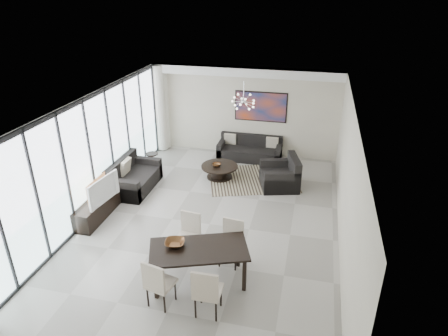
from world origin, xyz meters
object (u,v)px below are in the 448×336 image
(television, at_px, (100,189))
(dining_table, at_px, (199,252))
(sofa_main, at_px, (250,151))
(tv_console, at_px, (97,208))
(coffee_table, at_px, (219,171))

(television, xyz_separation_m, dining_table, (2.93, -1.62, -0.13))
(sofa_main, bearing_deg, television, -122.93)
(tv_console, xyz_separation_m, dining_table, (3.09, -1.63, 0.43))
(coffee_table, height_order, dining_table, dining_table)
(sofa_main, height_order, tv_console, sofa_main)
(dining_table, bearing_deg, coffee_table, 99.05)
(sofa_main, distance_m, television, 5.28)
(tv_console, relative_size, dining_table, 0.78)
(tv_console, bearing_deg, sofa_main, 55.54)
(sofa_main, xyz_separation_m, dining_table, (0.08, -6.03, 0.43))
(coffee_table, bearing_deg, television, -128.02)
(dining_table, bearing_deg, sofa_main, 90.73)
(tv_console, height_order, dining_table, dining_table)
(coffee_table, bearing_deg, sofa_main, 68.00)
(coffee_table, xyz_separation_m, sofa_main, (0.63, 1.57, 0.04))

